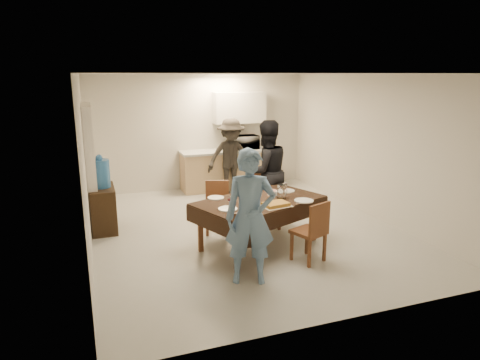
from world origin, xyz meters
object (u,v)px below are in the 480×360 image
object	(u,v)px
water_pitcher	(282,191)
person_far	(266,172)
water_jug	(100,174)
person_near	(250,217)
microwave	(246,142)
dining_table	(259,202)
savoury_tart	(276,204)
console	(103,209)
person_kitchen	(231,157)
wine_bottle	(255,189)

from	to	relation	value
water_pitcher	person_far	size ratio (longest dim) A/B	0.12
water_jug	person_near	bearing A→B (deg)	-56.91
water_pitcher	microwave	world-z (taller)	microwave
water_jug	water_pitcher	size ratio (longest dim) A/B	2.15
dining_table	water_pitcher	distance (m)	0.38
savoury_tart	console	bearing A→B (deg)	140.63
water_jug	person_far	xyz separation A→B (m)	(2.78, -0.49, -0.07)
person_far	water_jug	bearing A→B (deg)	-16.42
dining_table	person_far	xyz separation A→B (m)	(0.55, 1.05, 0.21)
console	person_near	distance (m)	3.12
person_kitchen	console	bearing A→B (deg)	-152.45
savoury_tart	person_far	distance (m)	1.51
wine_bottle	water_pitcher	world-z (taller)	wine_bottle
console	savoury_tart	distance (m)	3.05
water_jug	person_kitchen	distance (m)	3.14
person_near	person_far	world-z (taller)	person_far
dining_table	savoury_tart	bearing A→B (deg)	-97.08
savoury_tart	person_near	distance (m)	0.94
water_pitcher	person_kitchen	size ratio (longest dim) A/B	0.13
wine_bottle	person_kitchen	bearing A→B (deg)	78.57
console	microwave	bearing A→B (deg)	30.03
person_kitchen	savoury_tart	bearing A→B (deg)	-97.51
water_pitcher	person_kitchen	distance (m)	3.04
water_pitcher	savoury_tart	world-z (taller)	water_pitcher
person_kitchen	water_pitcher	bearing A→B (deg)	-93.65
wine_bottle	water_pitcher	xyz separation A→B (m)	(0.40, -0.10, -0.05)
console	person_far	bearing A→B (deg)	-9.90
water_jug	microwave	bearing A→B (deg)	30.03
water_jug	water_pitcher	distance (m)	3.04
console	person_kitchen	bearing A→B (deg)	27.55
console	person_near	world-z (taller)	person_near
water_pitcher	microwave	bearing A→B (deg)	78.62
dining_table	person_far	world-z (taller)	person_far
dining_table	person_kitchen	size ratio (longest dim) A/B	1.30
wine_bottle	person_near	xyz separation A→B (m)	(-0.50, -1.10, -0.04)
person_kitchen	person_near	bearing A→B (deg)	-105.16
dining_table	console	bearing A→B (deg)	123.67
console	water_pitcher	xyz separation A→B (m)	(2.58, -1.59, 0.47)
water_jug	savoury_tart	size ratio (longest dim) A/B	1.12
water_pitcher	person_far	distance (m)	1.12
water_pitcher	person_near	bearing A→B (deg)	-131.99
water_jug	console	bearing A→B (deg)	0.00
dining_table	water_pitcher	xyz separation A→B (m)	(0.35, -0.05, 0.14)
water_jug	microwave	world-z (taller)	microwave
person_near	person_kitchen	world-z (taller)	person_near
water_jug	savoury_tart	world-z (taller)	water_jug
savoury_tart	person_kitchen	world-z (taller)	person_kitchen
water_jug	person_far	distance (m)	2.83
console	savoury_tart	world-z (taller)	savoury_tart
dining_table	person_far	size ratio (longest dim) A/B	1.19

